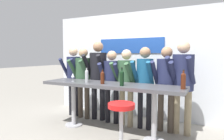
% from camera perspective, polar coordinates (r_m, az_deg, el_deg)
% --- Properties ---
extents(ground_plane, '(40.00, 40.00, 0.00)m').
position_cam_1_polar(ground_plane, '(4.03, -0.66, -17.37)').
color(ground_plane, gray).
extents(back_wall, '(4.39, 0.12, 2.52)m').
position_cam_1_polar(back_wall, '(4.93, 6.34, 1.67)').
color(back_wall, silver).
rests_on(back_wall, ground_plane).
extents(tasting_table, '(2.79, 0.65, 0.95)m').
position_cam_1_polar(tasting_table, '(3.81, -0.67, -5.72)').
color(tasting_table, '#4C4C51').
rests_on(tasting_table, ground_plane).
extents(bar_stool, '(0.43, 0.43, 0.77)m').
position_cam_1_polar(bar_stool, '(3.10, 2.67, -14.06)').
color(bar_stool, '#B2B2B7').
rests_on(bar_stool, ground_plane).
extents(person_far_left, '(0.41, 0.53, 1.69)m').
position_cam_1_polar(person_far_left, '(4.95, -10.96, -0.84)').
color(person_far_left, black).
rests_on(person_far_left, ground_plane).
extents(person_left, '(0.47, 0.56, 1.65)m').
position_cam_1_polar(person_left, '(4.71, -8.23, -1.46)').
color(person_left, '#473D33').
rests_on(person_left, ground_plane).
extents(person_center_left, '(0.47, 0.58, 1.79)m').
position_cam_1_polar(person_center_left, '(4.55, -4.03, -0.50)').
color(person_center_left, black).
rests_on(person_center_left, ground_plane).
extents(person_center, '(0.46, 0.55, 1.58)m').
position_cam_1_polar(person_center, '(4.33, -0.08, -2.52)').
color(person_center, black).
rests_on(person_center, ground_plane).
extents(person_center_right, '(0.49, 0.58, 1.60)m').
position_cam_1_polar(person_center_right, '(4.16, 4.06, -2.65)').
color(person_center_right, gray).
rests_on(person_center_right, ground_plane).
extents(person_right, '(0.39, 0.50, 1.65)m').
position_cam_1_polar(person_right, '(4.01, 9.32, -2.37)').
color(person_right, black).
rests_on(person_right, ground_plane).
extents(person_far_right, '(0.47, 0.56, 1.65)m').
position_cam_1_polar(person_far_right, '(3.95, 15.20, -2.70)').
color(person_far_right, '#473D33').
rests_on(person_far_right, ground_plane).
extents(person_rightmost, '(0.52, 0.62, 1.75)m').
position_cam_1_polar(person_rightmost, '(3.91, 19.56, -1.97)').
color(person_rightmost, gray).
rests_on(person_rightmost, ground_plane).
extents(wine_bottle_0, '(0.08, 0.08, 0.31)m').
position_cam_1_polar(wine_bottle_0, '(3.34, 19.70, -2.73)').
color(wine_bottle_0, '#4C1E0F').
rests_on(wine_bottle_0, tasting_table).
extents(wine_bottle_1, '(0.07, 0.07, 0.27)m').
position_cam_1_polar(wine_bottle_1, '(3.72, -2.74, -2.04)').
color(wine_bottle_1, '#4C1E0F').
rests_on(wine_bottle_1, tasting_table).
extents(wine_bottle_2, '(0.07, 0.07, 0.30)m').
position_cam_1_polar(wine_bottle_2, '(3.98, -7.24, -1.54)').
color(wine_bottle_2, '#B7BCC1').
rests_on(wine_bottle_2, tasting_table).
extents(wine_bottle_3, '(0.07, 0.07, 0.32)m').
position_cam_1_polar(wine_bottle_3, '(3.49, 2.83, -2.13)').
color(wine_bottle_3, black).
rests_on(wine_bottle_3, tasting_table).
extents(wine_glass_0, '(0.07, 0.07, 0.18)m').
position_cam_1_polar(wine_glass_0, '(4.13, -11.13, -1.53)').
color(wine_glass_0, silver).
rests_on(wine_glass_0, tasting_table).
extents(wine_glass_1, '(0.07, 0.07, 0.18)m').
position_cam_1_polar(wine_glass_1, '(3.97, -2.69, -1.68)').
color(wine_glass_1, silver).
rests_on(wine_glass_1, tasting_table).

